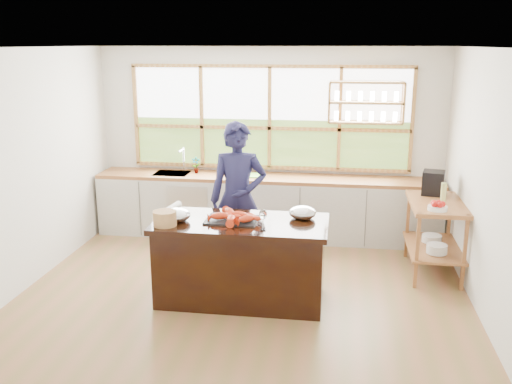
% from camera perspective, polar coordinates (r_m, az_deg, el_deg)
% --- Properties ---
extents(ground_plane, '(5.00, 5.00, 0.00)m').
position_cam_1_polar(ground_plane, '(6.59, -1.15, -9.90)').
color(ground_plane, '#91603D').
extents(room_shell, '(5.02, 4.52, 2.71)m').
position_cam_1_polar(room_shell, '(6.57, -0.27, 6.01)').
color(room_shell, silver).
rests_on(room_shell, ground_plane).
extents(back_counter, '(4.90, 0.63, 0.90)m').
position_cam_1_polar(back_counter, '(8.24, 0.94, -1.44)').
color(back_counter, beige).
rests_on(back_counter, ground_plane).
extents(right_shelf_unit, '(0.62, 1.10, 0.90)m').
position_cam_1_polar(right_shelf_unit, '(7.23, 17.47, -3.23)').
color(right_shelf_unit, brown).
rests_on(right_shelf_unit, ground_plane).
extents(island, '(1.85, 0.90, 0.90)m').
position_cam_1_polar(island, '(6.23, -1.48, -6.86)').
color(island, black).
rests_on(island, ground_plane).
extents(cook, '(0.73, 0.52, 1.86)m').
position_cam_1_polar(cook, '(6.83, -1.80, -0.72)').
color(cook, '#19193C').
rests_on(cook, ground_plane).
extents(potted_plant, '(0.14, 0.11, 0.24)m').
position_cam_1_polar(potted_plant, '(8.35, -6.03, 2.70)').
color(potted_plant, slate).
rests_on(potted_plant, back_counter).
extents(cutting_board, '(0.46, 0.39, 0.01)m').
position_cam_1_polar(cutting_board, '(8.16, -0.58, 1.69)').
color(cutting_board, '#6FC03F').
rests_on(cutting_board, back_counter).
extents(espresso_machine, '(0.31, 0.33, 0.30)m').
position_cam_1_polar(espresso_machine, '(7.46, 17.31, 0.88)').
color(espresso_machine, black).
rests_on(espresso_machine, right_shelf_unit).
extents(wine_bottle, '(0.07, 0.07, 0.26)m').
position_cam_1_polar(wine_bottle, '(7.04, 18.24, -0.16)').
color(wine_bottle, '#AEB863').
rests_on(wine_bottle, right_shelf_unit).
extents(fruit_bowl, '(0.22, 0.22, 0.11)m').
position_cam_1_polar(fruit_bowl, '(6.79, 17.71, -1.38)').
color(fruit_bowl, white).
rests_on(fruit_bowl, right_shelf_unit).
extents(slate_board, '(0.55, 0.41, 0.02)m').
position_cam_1_polar(slate_board, '(6.11, -2.43, -2.79)').
color(slate_board, black).
rests_on(slate_board, island).
extents(lobster_pile, '(0.52, 0.48, 0.08)m').
position_cam_1_polar(lobster_pile, '(6.07, -2.29, -2.44)').
color(lobster_pile, '#E14D10').
rests_on(lobster_pile, slate_board).
extents(mixing_bowl_left, '(0.30, 0.30, 0.15)m').
position_cam_1_polar(mixing_bowl_left, '(6.14, -7.97, -2.30)').
color(mixing_bowl_left, '#B1B3B9').
rests_on(mixing_bowl_left, island).
extents(mixing_bowl_right, '(0.30, 0.30, 0.14)m').
position_cam_1_polar(mixing_bowl_right, '(6.19, 4.67, -2.08)').
color(mixing_bowl_right, '#B1B3B9').
rests_on(mixing_bowl_right, island).
extents(wine_glass, '(0.08, 0.08, 0.22)m').
position_cam_1_polar(wine_glass, '(5.75, 0.71, -2.32)').
color(wine_glass, silver).
rests_on(wine_glass, island).
extents(wicker_basket, '(0.24, 0.24, 0.16)m').
position_cam_1_polar(wicker_basket, '(6.00, -9.11, -2.62)').
color(wicker_basket, '#B57B4B').
rests_on(wicker_basket, island).
extents(parchment_roll, '(0.12, 0.31, 0.08)m').
position_cam_1_polar(parchment_roll, '(6.51, -8.28, -1.56)').
color(parchment_roll, white).
rests_on(parchment_roll, island).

